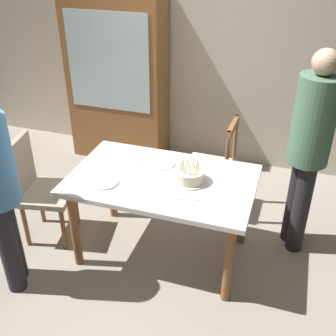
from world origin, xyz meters
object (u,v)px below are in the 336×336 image
chair_spindle_back (212,168)px  chair_upholstered (36,184)px  plate_near_celebrant (104,182)px  birthday_cake (190,176)px  person_guest (310,144)px  china_cabinet (118,79)px  plate_far_side (162,164)px  dining_table (162,189)px

chair_spindle_back → chair_upholstered: same height
plate_near_celebrant → chair_spindle_back: size_ratio=0.23×
birthday_cake → person_guest: bearing=27.9°
chair_spindle_back → plate_near_celebrant: bearing=-123.2°
birthday_cake → china_cabinet: bearing=129.8°
plate_far_side → chair_spindle_back: bearing=61.3°
plate_far_side → china_cabinet: 1.69m
plate_near_celebrant → chair_upholstered: 0.75m
chair_spindle_back → chair_upholstered: (-1.35, -0.87, 0.07)m
plate_near_celebrant → chair_spindle_back: (0.63, 0.97, -0.30)m
dining_table → person_guest: 1.20m
plate_far_side → person_guest: bearing=13.3°
person_guest → plate_far_side: bearing=-166.7°
plate_far_side → china_cabinet: (-0.99, 1.36, 0.19)m
chair_upholstered → person_guest: bearing=14.8°
china_cabinet → chair_upholstered: bearing=-91.7°
chair_upholstered → china_cabinet: 1.71m
chair_upholstered → dining_table: bearing=5.2°
person_guest → plate_near_celebrant: bearing=-155.2°
plate_near_celebrant → chair_upholstered: bearing=172.0°
dining_table → china_cabinet: china_cabinet is taller
plate_near_celebrant → birthday_cake: bearing=20.3°
plate_near_celebrant → china_cabinet: size_ratio=0.12×
chair_spindle_back → person_guest: bearing=-20.2°
dining_table → plate_near_celebrant: bearing=-153.1°
chair_upholstered → china_cabinet: size_ratio=0.50×
person_guest → birthday_cake: bearing=-152.1°
plate_near_celebrant → person_guest: 1.61m
china_cabinet → person_guest: bearing=-27.3°
birthday_cake → china_cabinet: (-1.28, 1.53, 0.15)m
birthday_cake → chair_spindle_back: chair_spindle_back is taller
plate_far_side → dining_table: bearing=-70.3°
birthday_cake → plate_near_celebrant: 0.65m
chair_upholstered → plate_far_side: bearing=16.3°
birthday_cake → plate_far_side: birthday_cake is taller
plate_near_celebrant → plate_far_side: same height
chair_spindle_back → birthday_cake: bearing=-91.7°
dining_table → chair_spindle_back: bearing=72.8°
dining_table → china_cabinet: bearing=124.2°
plate_far_side → person_guest: size_ratio=0.13×
plate_near_celebrant → chair_spindle_back: bearing=56.8°
dining_table → plate_near_celebrant: (-0.40, -0.20, 0.11)m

